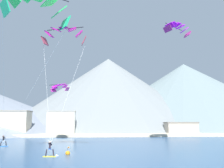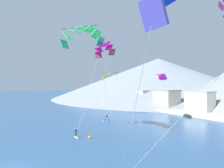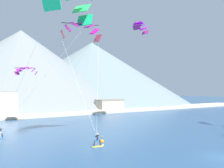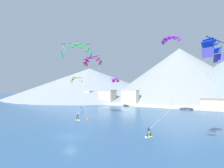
{
  "view_description": "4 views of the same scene",
  "coord_description": "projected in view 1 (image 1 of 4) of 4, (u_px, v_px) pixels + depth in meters",
  "views": [
    {
      "loc": [
        -4.14,
        -16.92,
        3.77
      ],
      "look_at": [
        -1.08,
        18.63,
        9.25
      ],
      "focal_mm": 40.0,
      "sensor_mm": 36.0,
      "label": 1
    },
    {
      "loc": [
        26.73,
        -4.98,
        10.09
      ],
      "look_at": [
        -2.32,
        15.39,
        9.56
      ],
      "focal_mm": 35.0,
      "sensor_mm": 36.0,
      "label": 2
    },
    {
      "loc": [
        -25.04,
        -15.48,
        7.31
      ],
      "look_at": [
        -2.58,
        17.33,
        8.17
      ],
      "focal_mm": 40.0,
      "sensor_mm": 36.0,
      "label": 3
    },
    {
      "loc": [
        20.75,
        -22.92,
        8.6
      ],
      "look_at": [
        0.8,
        13.17,
        9.21
      ],
      "focal_mm": 28.0,
      "sensor_mm": 36.0,
      "label": 4
    }
  ],
  "objects": [
    {
      "name": "kitesurfer_near_lead",
      "position": [
        2.0,
        143.0,
        39.18
      ],
      "size": [
        1.63,
        1.36,
        1.76
      ],
      "color": "#337FDB",
      "rests_on": "ground"
    },
    {
      "name": "kitesurfer_mid_center",
      "position": [
        52.0,
        152.0,
        27.53
      ],
      "size": [
        1.77,
        0.62,
        1.79
      ],
      "color": "yellow",
      "rests_on": "ground"
    },
    {
      "name": "parafoil_kite_near_lead",
      "position": [
        37.0,
        6.0,
        32.66
      ],
      "size": [
        10.72,
        13.38,
        18.95
      ],
      "color": "#18BB73"
    },
    {
      "name": "parafoil_kite_mid_center",
      "position": [
        64.0,
        34.0,
        35.36
      ],
      "size": [
        6.41,
        6.64,
        15.86
      ],
      "color": "#983344"
    },
    {
      "name": "parafoil_kite_distant_high_outer",
      "position": [
        60.0,
        87.0,
        53.22
      ],
      "size": [
        4.48,
        3.66,
        1.77
      ],
      "color": "#B73294"
    },
    {
      "name": "parafoil_kite_distant_mid_solo",
      "position": [
        177.0,
        28.0,
        47.82
      ],
      "size": [
        6.16,
        4.72,
        2.19
      ],
      "color": "#A4277C"
    },
    {
      "name": "race_marker_buoy",
      "position": [
        68.0,
        153.0,
        29.39
      ],
      "size": [
        0.56,
        0.56,
        1.02
      ],
      "color": "orange",
      "rests_on": "ground"
    },
    {
      "name": "shoreline_strip",
      "position": [
        105.0,
        135.0,
        68.21
      ],
      "size": [
        180.0,
        10.0,
        0.7
      ],
      "primitive_type": "cube",
      "color": "beige",
      "rests_on": "ground"
    },
    {
      "name": "shore_building_harbour_front",
      "position": [
        181.0,
        129.0,
        73.04
      ],
      "size": [
        9.31,
        5.0,
        3.85
      ],
      "color": "#A89E8E",
      "rests_on": "ground"
    },
    {
      "name": "shore_building_promenade_mid",
      "position": [
        61.0,
        123.0,
        70.12
      ],
      "size": [
        7.82,
        5.1,
        6.96
      ],
      "color": "silver",
      "rests_on": "ground"
    },
    {
      "name": "shore_building_quay_west",
      "position": [
        16.0,
        123.0,
        68.27
      ],
      "size": [
        7.18,
        6.85,
        6.95
      ],
      "color": "beige",
      "rests_on": "ground"
    },
    {
      "name": "mountain_peak_west_ridge",
      "position": [
        108.0,
        94.0,
        117.61
      ],
      "size": [
        96.04,
        96.04,
        34.01
      ],
      "color": "gray",
      "rests_on": "ground"
    },
    {
      "name": "mountain_peak_central_summit",
      "position": [
        185.0,
        96.0,
        124.44
      ],
      "size": [
        104.77,
        104.77,
        33.07
      ],
      "color": "slate",
      "rests_on": "ground"
    }
  ]
}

